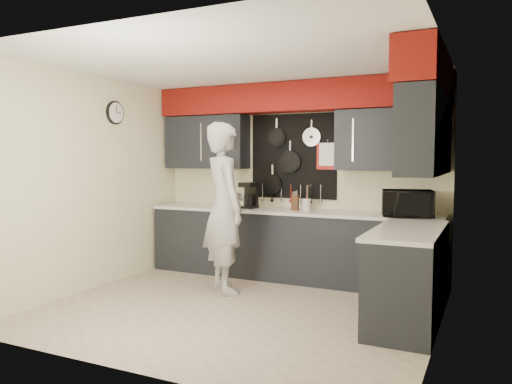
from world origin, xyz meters
The scene contains 10 objects.
ground centered at (0.00, 0.00, 0.00)m, with size 4.00×4.00×0.00m, color tan.
back_wall_assembly centered at (0.01, 1.60, 2.01)m, with size 4.00×0.36×2.60m.
right_wall_assembly centered at (1.85, 0.26, 1.94)m, with size 0.36×3.50×2.60m.
left_wall_assembly centered at (-1.99, 0.02, 1.33)m, with size 0.05×3.50×2.60m.
base_cabinets centered at (0.49, 1.13, 0.46)m, with size 3.95×2.20×0.92m.
microwave centered at (1.52, 1.35, 1.08)m, with size 0.56×0.38×0.31m, color black.
knife_block centered at (0.09, 1.44, 1.02)m, with size 0.09×0.09×0.19m, color #3E2413.
utensil_crock centered at (0.22, 1.50, 1.00)m, with size 0.12×0.12×0.15m, color silver.
coffee_maker centered at (-0.57, 1.44, 1.10)m, with size 0.21×0.25×0.35m.
person centered at (-0.47, 0.55, 1.01)m, with size 0.74×0.49×2.02m, color #A5A5A3.
Camera 1 is at (2.41, -4.63, 1.61)m, focal length 35.00 mm.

